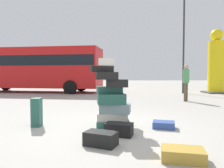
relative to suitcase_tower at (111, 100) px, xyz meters
The scene contains 11 objects.
ground_plane 0.67m from the suitcase_tower, 81.91° to the right, with size 80.00×80.00×0.00m, color #ADA89E.
suitcase_tower is the anchor object (origin of this frame).
suitcase_black_foreground_far 1.52m from the suitcase_tower, 98.69° to the right, with size 0.58×0.34×0.25m, color black.
suitcase_tan_right_side 2.42m from the suitcase_tower, 63.70° to the right, with size 0.63×0.40×0.19m, color #B28C33.
suitcase_teal_left_side 1.89m from the suitcase_tower, behind, with size 0.21×0.29×0.71m, color #26594C.
suitcase_black_upright_blue 0.95m from the suitcase_tower, 79.50° to the right, with size 0.57×0.33×0.27m, color black.
suitcase_navy_white_trunk 1.39m from the suitcase_tower, ahead, with size 0.51×0.38×0.16m, color #334F99.
person_bearded_onlooker 6.20m from the suitcase_tower, 53.74° to the left, with size 0.30×0.30×1.76m.
yellow_dummy_statue 12.00m from the suitcase_tower, 52.03° to the left, with size 1.50×1.50×4.40m.
parked_bus 11.96m from the suitcase_tower, 117.56° to the left, with size 10.05×4.09×3.15m.
lamp_post 11.18m from the suitcase_tower, 61.53° to the left, with size 0.36×0.36×7.03m.
Camera 1 is at (-0.09, -5.12, 1.30)m, focal length 34.41 mm.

